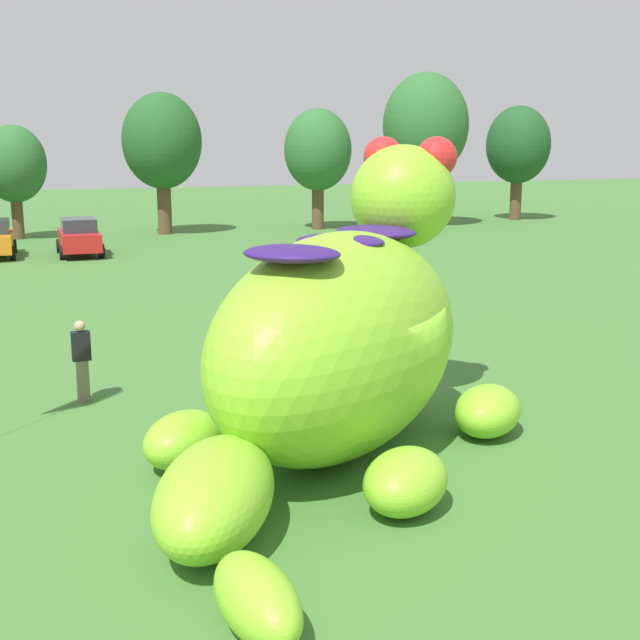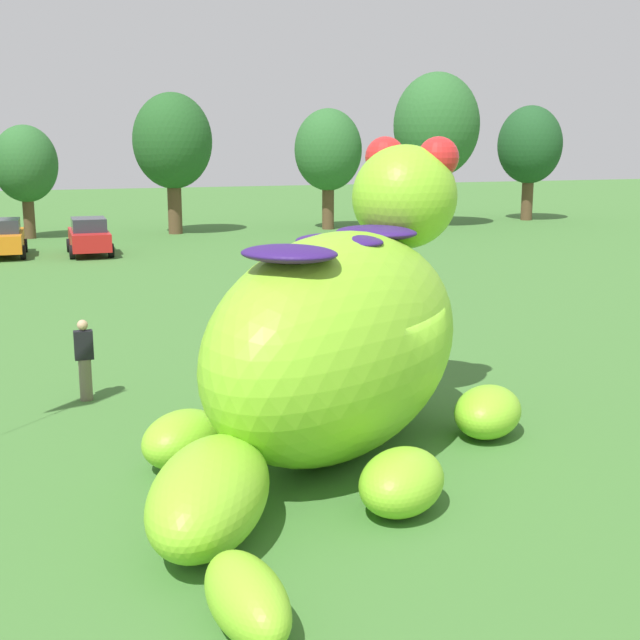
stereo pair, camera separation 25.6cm
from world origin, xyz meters
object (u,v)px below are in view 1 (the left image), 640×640
(giant_inflatable_creature, at_px, (340,341))
(spectator_mid_field, at_px, (82,361))
(spectator_near_inflatable, at_px, (294,275))
(car_red, at_px, (79,237))

(giant_inflatable_creature, bearing_deg, spectator_mid_field, 132.24)
(spectator_near_inflatable, xyz_separation_m, spectator_mid_field, (-7.54, -9.12, 0.00))
(giant_inflatable_creature, distance_m, spectator_mid_field, 6.05)
(car_red, bearing_deg, spectator_near_inflatable, -66.98)
(spectator_near_inflatable, bearing_deg, spectator_mid_field, -129.56)
(giant_inflatable_creature, xyz_separation_m, spectator_near_inflatable, (3.54, 13.53, -1.12))
(spectator_near_inflatable, bearing_deg, giant_inflatable_creature, -104.65)
(giant_inflatable_creature, distance_m, car_red, 27.59)
(spectator_near_inflatable, distance_m, spectator_mid_field, 11.83)
(giant_inflatable_creature, height_order, car_red, giant_inflatable_creature)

